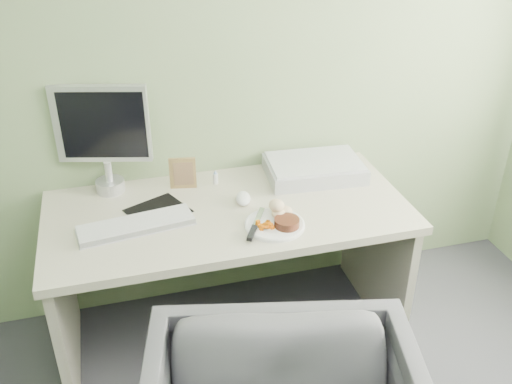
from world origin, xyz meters
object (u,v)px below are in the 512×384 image
object	(u,v)px
scanner	(314,169)
desk	(229,242)
monitor	(103,133)
plate	(275,225)

from	to	relation	value
scanner	desk	bearing A→B (deg)	-154.14
scanner	monitor	size ratio (longest dim) A/B	0.91
plate	desk	bearing A→B (deg)	129.24
desk	scanner	bearing A→B (deg)	21.76
scanner	monitor	world-z (taller)	monitor
desk	monitor	size ratio (longest dim) A/B	3.16
desk	plate	xyz separation A→B (m)	(0.16, -0.19, 0.19)
desk	monitor	xyz separation A→B (m)	(-0.49, 0.31, 0.47)
desk	plate	bearing A→B (deg)	-50.76
plate	monitor	world-z (taller)	monitor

